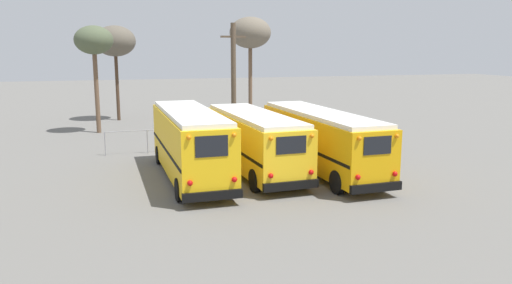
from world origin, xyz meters
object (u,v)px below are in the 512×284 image
at_px(school_bus_0, 190,142).
at_px(school_bus_2, 320,139).
at_px(bare_tree_1, 115,42).
at_px(bare_tree_2, 250,34).
at_px(utility_pole, 234,79).
at_px(school_bus_1, 254,140).
at_px(bare_tree_0, 94,42).

height_order(school_bus_0, school_bus_2, school_bus_0).
xyz_separation_m(bare_tree_1, bare_tree_2, (11.58, -1.47, 0.73)).
bearing_deg(utility_pole, bare_tree_1, 127.11).
bearing_deg(school_bus_2, school_bus_1, 167.86).
xyz_separation_m(school_bus_2, bare_tree_2, (2.02, 20.52, 5.80)).
relative_size(utility_pole, bare_tree_2, 0.89).
bearing_deg(school_bus_2, school_bus_0, 176.66).
bearing_deg(school_bus_2, bare_tree_2, 84.38).
bearing_deg(school_bus_0, utility_pole, 66.41).
bearing_deg(utility_pole, school_bus_2, -81.64).
height_order(bare_tree_0, bare_tree_2, bare_tree_2).
height_order(school_bus_0, bare_tree_0, bare_tree_0).
bearing_deg(bare_tree_0, bare_tree_2, 20.60).
height_order(school_bus_2, bare_tree_0, bare_tree_0).
relative_size(school_bus_1, bare_tree_2, 1.08).
bearing_deg(school_bus_2, utility_pole, 98.36).
xyz_separation_m(school_bus_2, bare_tree_1, (-9.57, 21.99, 5.07)).
relative_size(school_bus_1, school_bus_2, 0.90).
bearing_deg(bare_tree_1, bare_tree_0, -103.66).
height_order(school_bus_0, bare_tree_1, bare_tree_1).
distance_m(school_bus_0, school_bus_2, 6.61).
relative_size(school_bus_0, bare_tree_1, 1.22).
distance_m(bare_tree_0, bare_tree_1, 6.60).
bearing_deg(bare_tree_2, school_bus_0, -113.17).
height_order(bare_tree_0, bare_tree_1, bare_tree_1).
xyz_separation_m(utility_pole, bare_tree_1, (-7.86, 10.39, 2.68)).
height_order(school_bus_2, bare_tree_1, bare_tree_1).
bearing_deg(bare_tree_1, school_bus_2, -66.49).
bearing_deg(school_bus_2, bare_tree_0, 125.53).
bearing_deg(school_bus_1, utility_pole, 81.66).
distance_m(school_bus_2, utility_pole, 11.96).
xyz_separation_m(school_bus_0, school_bus_2, (6.60, -0.38, -0.11)).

